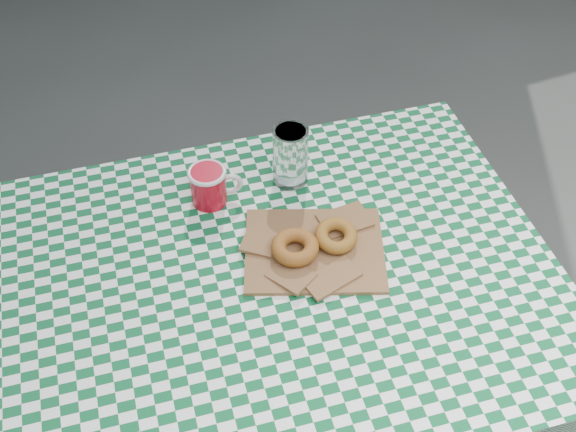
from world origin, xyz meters
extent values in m
cube|color=#50371B|center=(-0.12, 0.03, 0.38)|extent=(1.40, 1.02, 0.75)
cube|color=#0C512A|center=(-0.12, 0.03, 0.75)|extent=(1.43, 1.04, 0.01)
cube|color=olive|center=(0.07, 0.06, 0.76)|extent=(0.36, 0.32, 0.02)
torus|color=#97551F|center=(0.02, 0.06, 0.79)|extent=(0.13, 0.13, 0.03)
torus|color=brown|center=(0.12, 0.06, 0.79)|extent=(0.09, 0.09, 0.03)
cylinder|color=white|center=(0.10, 0.28, 0.83)|extent=(0.11, 0.11, 0.15)
camera|label=1|loc=(-0.36, -0.84, 1.90)|focal=44.69mm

